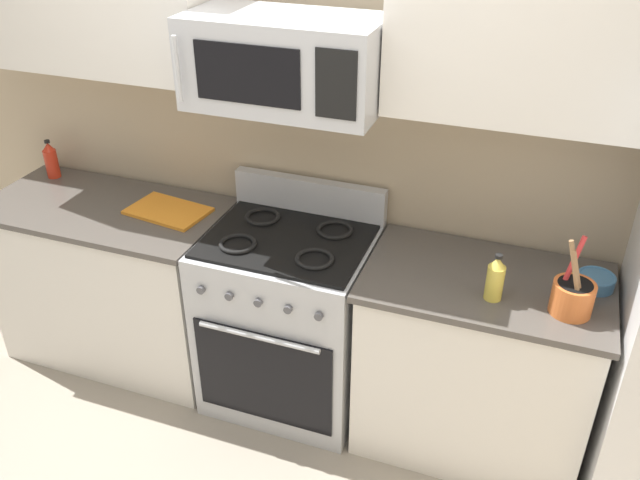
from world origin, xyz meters
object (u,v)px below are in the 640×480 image
at_px(microwave, 285,62).
at_px(prep_bowl, 596,281).
at_px(range_oven, 290,318).
at_px(utensil_crock, 572,296).
at_px(cutting_board, 168,211).
at_px(bottle_oil, 495,279).
at_px(bottle_hot_sauce, 51,160).

distance_m(microwave, prep_bowl, 1.53).
bearing_deg(range_oven, utensil_crock, -5.56).
bearing_deg(cutting_board, utensil_crock, -5.24).
bearing_deg(utensil_crock, cutting_board, 174.76).
xyz_separation_m(range_oven, prep_bowl, (1.32, 0.09, 0.47)).
relative_size(range_oven, microwave, 1.39).
bearing_deg(microwave, range_oven, -89.99).
height_order(range_oven, prep_bowl, range_oven).
bearing_deg(bottle_oil, microwave, 170.54).
bearing_deg(range_oven, cutting_board, 175.37).
bearing_deg(bottle_oil, cutting_board, 173.50).
distance_m(microwave, cutting_board, 1.04).
bearing_deg(prep_bowl, bottle_hot_sauce, 177.86).
bearing_deg(bottle_hot_sauce, microwave, -6.66).
xyz_separation_m(utensil_crock, bottle_oil, (-0.29, -0.01, 0.02)).
relative_size(cutting_board, bottle_hot_sauce, 1.82).
relative_size(utensil_crock, bottle_hot_sauce, 1.56).
bearing_deg(prep_bowl, cutting_board, -178.81).
relative_size(range_oven, utensil_crock, 3.33).
height_order(microwave, utensil_crock, microwave).
bearing_deg(range_oven, microwave, 90.01).
xyz_separation_m(utensil_crock, prep_bowl, (0.09, 0.21, -0.04)).
relative_size(utensil_crock, prep_bowl, 2.16).
height_order(cutting_board, bottle_hot_sauce, bottle_hot_sauce).
relative_size(microwave, bottle_hot_sauce, 3.72).
bearing_deg(bottle_hot_sauce, prep_bowl, -2.14).
height_order(microwave, prep_bowl, microwave).
bearing_deg(microwave, prep_bowl, 2.87).
bearing_deg(microwave, cutting_board, 177.79).
distance_m(bottle_oil, prep_bowl, 0.45).
xyz_separation_m(microwave, utensil_crock, (1.23, -0.15, -0.74)).
height_order(cutting_board, bottle_oil, bottle_oil).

